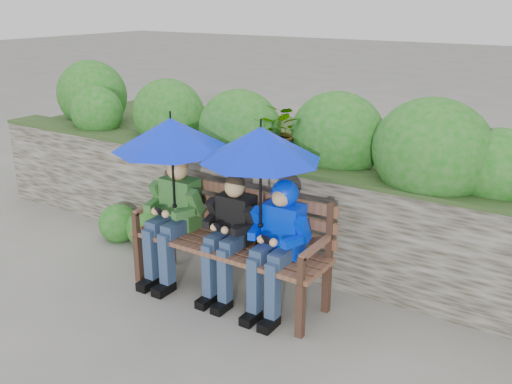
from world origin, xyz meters
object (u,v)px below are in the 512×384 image
Objects in this scene: park_bench at (233,235)px; boy_middle at (230,230)px; boy_right at (278,236)px; umbrella_right at (261,144)px; umbrella_left at (171,134)px; boy_left at (173,213)px.

boy_middle reaches higher than park_bench.
boy_right is 0.76m from umbrella_right.
boy_middle is 0.96m from umbrella_left.
umbrella_left reaches higher than park_bench.
boy_right reaches higher than park_bench.
umbrella_right is at bearing -0.76° from umbrella_left.
umbrella_right is (0.94, -0.02, 0.77)m from boy_left.
boy_middle is at bearing 175.65° from umbrella_right.
boy_middle is (0.03, -0.08, 0.08)m from park_bench.
boy_left is at bearing 167.16° from umbrella_left.
boy_middle is (0.62, 0.01, -0.03)m from boy_left.
boy_left is 0.62m from boy_middle.
park_bench is 0.61m from boy_left.
park_bench is 1.87× the size of umbrella_right.
boy_left is 1.21m from umbrella_right.
park_bench is 1.64× the size of boy_middle.
park_bench is at bearing 9.33° from umbrella_left.
umbrella_left is at bearing -178.80° from boy_middle.
umbrella_right is at bearing -4.35° from boy_middle.
boy_right is 1.27m from umbrella_left.
umbrella_left is (-0.59, -0.01, 0.76)m from boy_middle.
boy_middle is at bearing 0.63° from boy_left.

